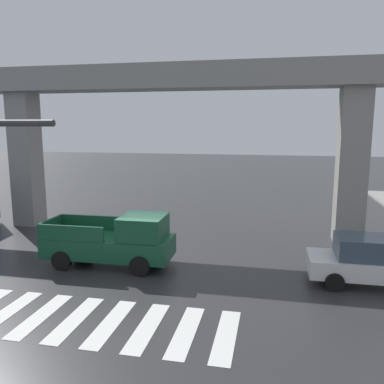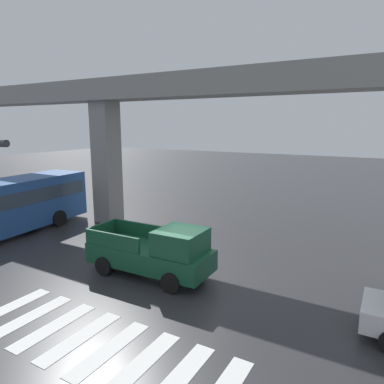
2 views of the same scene
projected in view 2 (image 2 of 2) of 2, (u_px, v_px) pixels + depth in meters
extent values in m
plane|color=#2D2D30|center=(186.00, 278.00, 13.91)|extent=(120.00, 120.00, 0.00)
cube|color=silver|center=(9.00, 308.00, 11.62)|extent=(0.55, 2.80, 0.01)
cube|color=silver|center=(31.00, 316.00, 11.08)|extent=(0.55, 2.80, 0.01)
cube|color=silver|center=(54.00, 326.00, 10.53)|extent=(0.55, 2.80, 0.01)
cube|color=silver|center=(80.00, 337.00, 9.99)|extent=(0.55, 2.80, 0.01)
cube|color=silver|center=(109.00, 349.00, 9.45)|extent=(0.55, 2.80, 0.01)
cube|color=silver|center=(142.00, 363.00, 8.91)|extent=(0.55, 2.80, 0.01)
cube|color=silver|center=(179.00, 379.00, 8.37)|extent=(0.55, 2.80, 0.01)
cube|color=gray|center=(238.00, 82.00, 16.49)|extent=(55.86, 1.93, 1.20)
cube|color=gray|center=(107.00, 163.00, 21.48)|extent=(1.30, 1.30, 7.29)
cube|color=#14472D|center=(150.00, 256.00, 14.06)|extent=(5.14, 2.00, 0.80)
cube|color=#14472D|center=(181.00, 241.00, 13.21)|extent=(1.73, 1.78, 0.90)
cube|color=#3F5160|center=(192.00, 243.00, 12.99)|extent=(0.13, 1.67, 0.77)
cube|color=#14472D|center=(139.00, 229.00, 15.22)|extent=(2.65, 0.15, 0.60)
cube|color=#14472D|center=(112.00, 241.00, 13.72)|extent=(2.65, 0.15, 0.60)
cube|color=#14472D|center=(102.00, 230.00, 15.11)|extent=(0.13, 1.75, 0.60)
cylinder|color=black|center=(195.00, 265.00, 14.16)|extent=(0.77, 0.29, 0.76)
cylinder|color=black|center=(171.00, 283.00, 12.61)|extent=(0.77, 0.29, 0.76)
cylinder|color=black|center=(133.00, 252.00, 15.66)|extent=(0.77, 0.29, 0.76)
cylinder|color=black|center=(104.00, 266.00, 14.11)|extent=(0.77, 0.29, 0.76)
cylinder|color=black|center=(59.00, 218.00, 20.84)|extent=(0.44, 0.99, 0.96)
cylinder|color=black|center=(29.00, 214.00, 21.84)|extent=(0.44, 0.99, 0.96)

